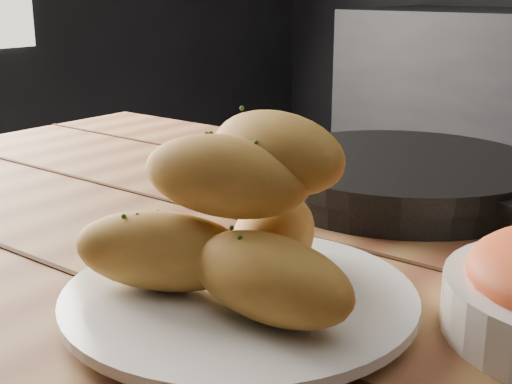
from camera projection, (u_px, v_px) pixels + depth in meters
name	position (u px, v px, depth m)	size (l,w,h in m)	color
table	(265.00, 378.00, 0.63)	(1.39, 0.93, 0.75)	brown
plate	(239.00, 301.00, 0.53)	(0.26, 0.26, 0.02)	silver
bread_rolls	(240.00, 219.00, 0.52)	(0.24, 0.21, 0.13)	#B88433
skillet	(402.00, 176.00, 0.82)	(0.43, 0.32, 0.05)	black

